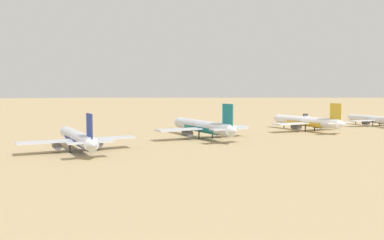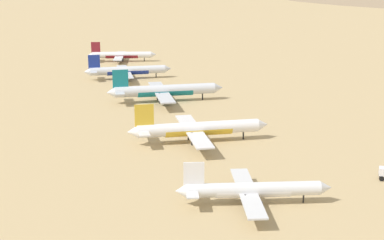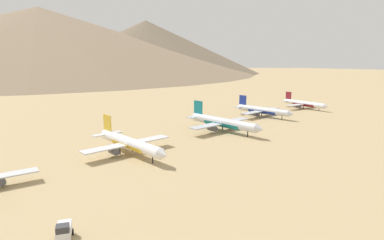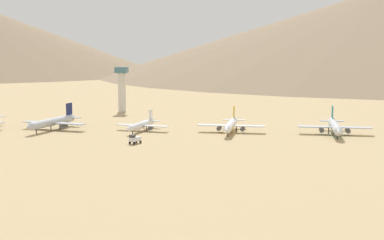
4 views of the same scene
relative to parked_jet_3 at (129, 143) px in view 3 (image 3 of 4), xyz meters
The scene contains 8 objects.
ground_plane 4.50m from the parked_jet_3, 114.46° to the left, with size 1800.00×1800.00×0.00m, color tan.
parked_jet_3 is the anchor object (origin of this frame).
parked_jet_4 47.10m from the parked_jet_3, 89.54° to the left, with size 40.65×32.99×11.73m.
parked_jet_5 89.44m from the parked_jet_3, 94.34° to the left, with size 35.94×29.15×10.37m.
parked_jet_6 131.14m from the parked_jet_3, 91.67° to the left, with size 32.61×26.72×9.46m.
service_truck 51.49m from the parked_jet_3, 46.74° to the right, with size 5.70×4.75×3.90m.
desert_hill_0 625.42m from the parked_jet_3, 161.49° to the left, with size 841.26×841.26×128.97m, color #847056.
desert_hill_3 599.41m from the parked_jet_3, 142.01° to the left, with size 469.50×469.50×107.12m, color #70604C.
Camera 3 is at (87.10, -60.09, 31.02)m, focal length 30.20 mm.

